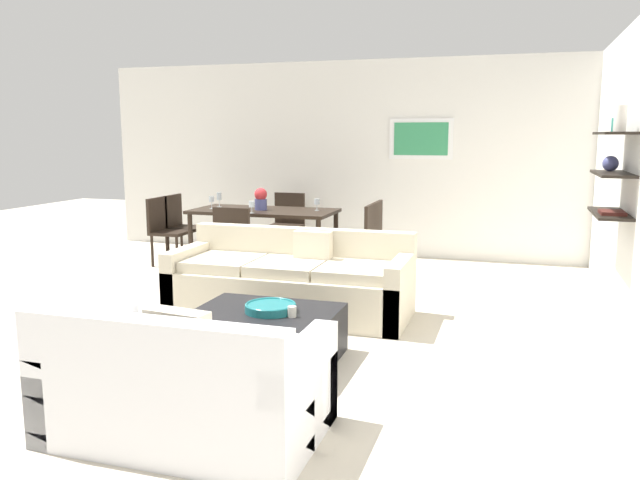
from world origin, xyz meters
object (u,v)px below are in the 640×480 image
loveseat_white (186,386)px  wine_glass_right_far (317,202)px  sofa_beige (291,284)px  wine_glass_foot (252,205)px  decorative_bowl (271,307)px  candle_jar (292,312)px  centerpiece_vase (261,199)px  dining_table (264,215)px  dining_chair_left_far (180,223)px  dining_chair_right_far (368,231)px  dining_chair_right_near (361,236)px  dining_chair_head (287,220)px  dining_chair_foot (236,239)px  dining_chair_left_near (165,227)px  coffee_table (263,337)px  wine_glass_left_far (219,197)px  wine_glass_left_near (212,200)px

loveseat_white → wine_glass_right_far: (-0.65, 4.49, 0.56)m
sofa_beige → wine_glass_foot: (-1.04, 1.49, 0.56)m
decorative_bowl → wine_glass_foot: bearing=115.9°
decorative_bowl → candle_jar: candle_jar is taller
centerpiece_vase → dining_table: bearing=56.4°
loveseat_white → wine_glass_right_far: wine_glass_right_far is taller
sofa_beige → candle_jar: size_ratio=28.39×
dining_chair_left_far → candle_jar: bearing=-50.0°
loveseat_white → wine_glass_foot: wine_glass_foot is taller
decorative_bowl → dining_chair_right_far: bearing=90.3°
dining_chair_right_near → wine_glass_foot: 1.37m
dining_chair_right_far → wine_glass_right_far: bearing=-172.1°
dining_chair_head → dining_chair_foot: same height
decorative_bowl → dining_chair_foot: 2.63m
dining_chair_right_near → dining_chair_left_near: size_ratio=1.00×
coffee_table → dining_chair_right_far: (0.03, 3.34, 0.31)m
dining_chair_right_far → dining_chair_left_far: size_ratio=1.00×
dining_table → centerpiece_vase: 0.22m
loveseat_white → decorative_bowl: (0.01, 1.27, 0.12)m
dining_chair_left_near → wine_glass_left_far: 0.80m
dining_chair_right_near → candle_jar: bearing=-85.8°
sofa_beige → wine_glass_left_near: wine_glass_left_near is taller
sofa_beige → wine_glass_right_far: (-0.37, 1.98, 0.56)m
dining_table → dining_chair_right_near: 1.34m
wine_glass_right_far → dining_table: bearing=-170.9°
dining_table → wine_glass_left_near: (-0.67, -0.11, 0.19)m
dining_chair_left_far → wine_glass_foot: (1.31, -0.57, 0.35)m
candle_jar → wine_glass_foot: wine_glass_foot is taller
dining_chair_right_near → dining_chair_head: bearing=141.5°
dining_chair_left_far → dining_chair_foot: same height
wine_glass_left_far → dining_table: bearing=-9.1°
candle_jar → dining_chair_left_near: bearing=133.5°
coffee_table → wine_glass_left_near: 3.68m
candle_jar → dining_chair_foot: 2.80m
candle_jar → dining_table: (-1.53, 3.19, 0.26)m
dining_chair_right_far → dining_chair_left_far: bearing=180.0°
dining_table → dining_chair_left_near: bearing=-171.5°
sofa_beige → dining_chair_left_near: size_ratio=2.56×
candle_jar → wine_glass_left_far: wine_glass_left_far is taller
candle_jar → wine_glass_foot: (-1.53, 2.81, 0.43)m
dining_chair_head → dining_chair_right_far: bearing=-26.3°
dining_table → wine_glass_left_far: 0.71m
dining_chair_head → wine_glass_foot: size_ratio=5.96×
dining_chair_head → coffee_table: bearing=-72.2°
dining_chair_left_far → dining_chair_left_near: bearing=-90.0°
wine_glass_left_near → dining_chair_left_near: bearing=-172.1°
sofa_beige → wine_glass_foot: 1.91m
dining_chair_left_far → dining_chair_right_far: bearing=0.0°
dining_chair_right_far → wine_glass_right_far: (-0.64, -0.09, 0.35)m
dining_chair_head → dining_chair_left_near: 1.67m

